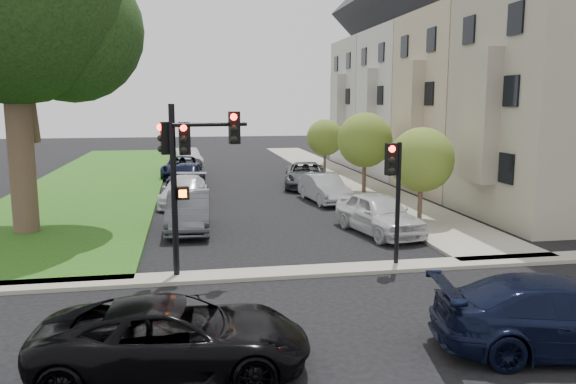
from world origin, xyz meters
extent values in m
plane|color=black|center=(0.00, 0.00, 0.00)|extent=(140.00, 140.00, 0.00)
cube|color=#1F5A11|center=(-9.00, 24.00, 0.06)|extent=(8.00, 44.00, 0.12)
cube|color=#9A977A|center=(6.75, 24.00, 0.06)|extent=(3.50, 44.00, 0.12)
cube|color=#9A977A|center=(0.00, 2.00, 0.06)|extent=(60.00, 1.00, 0.12)
cube|color=#9F9485|center=(12.50, 8.00, 5.00)|extent=(7.00, 7.40, 10.00)
cube|color=#9F9485|center=(8.65, 8.00, 4.50)|extent=(0.70, 2.20, 5.50)
cube|color=black|center=(8.95, 8.00, 5.50)|extent=(0.08, 3.60, 6.00)
cube|color=#B9AD98|center=(12.50, 15.50, 5.00)|extent=(7.00, 7.40, 10.00)
cube|color=#B9AD98|center=(8.65, 15.50, 4.50)|extent=(0.70, 2.20, 5.50)
cube|color=black|center=(8.95, 15.50, 5.50)|extent=(0.08, 3.60, 6.00)
cube|color=#9D9C9A|center=(12.50, 23.00, 5.00)|extent=(7.00, 7.40, 10.00)
cube|color=#9D9C9A|center=(8.65, 23.00, 4.50)|extent=(0.70, 2.20, 5.50)
cube|color=black|center=(8.95, 23.00, 5.50)|extent=(0.08, 3.60, 6.00)
cube|color=#AAA095|center=(12.50, 30.50, 5.00)|extent=(7.00, 7.40, 10.00)
cube|color=#2D2D30|center=(12.50, 30.50, 12.47)|extent=(7.00, 7.55, 7.00)
cube|color=#AAA095|center=(8.65, 30.50, 4.50)|extent=(0.70, 2.20, 5.50)
cube|color=black|center=(8.95, 30.50, 5.50)|extent=(0.08, 3.60, 6.00)
cylinder|color=brown|center=(-9.62, 8.86, 3.48)|extent=(0.96, 0.96, 6.95)
sphere|color=black|center=(-7.71, 9.72, 7.82)|extent=(5.56, 5.56, 5.56)
cylinder|color=brown|center=(6.20, 8.04, 0.97)|extent=(0.19, 0.19, 1.93)
sphere|color=olive|center=(6.20, 8.04, 2.71)|extent=(2.71, 2.71, 2.71)
cylinder|color=brown|center=(6.20, 15.68, 1.08)|extent=(0.22, 0.22, 2.16)
sphere|color=olive|center=(6.20, 15.68, 3.02)|extent=(3.02, 3.02, 3.02)
cylinder|color=brown|center=(6.20, 24.75, 0.93)|extent=(0.19, 0.19, 1.85)
sphere|color=olive|center=(6.20, 24.75, 2.59)|extent=(2.59, 2.59, 2.59)
cylinder|color=black|center=(-3.80, 2.20, 2.52)|extent=(0.20, 0.20, 5.04)
cylinder|color=black|center=(-2.73, 2.20, 4.46)|extent=(2.12, 0.49, 0.12)
cube|color=black|center=(-3.46, 2.20, 4.07)|extent=(0.33, 0.30, 0.92)
cube|color=black|center=(-2.06, 2.20, 4.36)|extent=(0.33, 0.30, 0.92)
cube|color=black|center=(-3.99, 2.44, 4.07)|extent=(0.30, 0.33, 0.92)
sphere|color=#FF0C05|center=(-3.46, 2.05, 4.38)|extent=(0.19, 0.19, 0.19)
sphere|color=black|center=(-3.46, 2.05, 3.76)|extent=(0.19, 0.19, 0.19)
cube|color=black|center=(-3.56, 2.20, 2.52)|extent=(0.38, 0.30, 0.37)
cube|color=#FF5905|center=(-3.56, 2.06, 2.52)|extent=(0.21, 0.03, 0.21)
cylinder|color=black|center=(2.93, 2.20, 1.94)|extent=(0.17, 0.17, 3.88)
cube|color=black|center=(2.67, 2.20, 3.37)|extent=(0.36, 0.33, 0.97)
sphere|color=#FF0C05|center=(2.67, 2.05, 3.70)|extent=(0.20, 0.20, 0.20)
imported|color=black|center=(-3.73, -3.68, 0.71)|extent=(5.27, 2.71, 1.42)
imported|color=black|center=(4.10, -4.14, 0.77)|extent=(5.59, 3.02, 1.54)
imported|color=silver|center=(3.86, 6.52, 0.79)|extent=(2.74, 4.94, 1.59)
imported|color=#999BA0|center=(3.44, 13.64, 0.71)|extent=(2.01, 4.43, 1.41)
imported|color=#3F4247|center=(3.57, 18.81, 0.74)|extent=(3.43, 5.72, 1.49)
imported|color=#3F4247|center=(-3.41, 8.43, 0.78)|extent=(1.85, 4.80, 1.56)
imported|color=silver|center=(-3.61, 14.22, 0.70)|extent=(2.71, 5.10, 1.41)
imported|color=black|center=(-3.50, 19.71, 0.78)|extent=(2.59, 4.80, 1.55)
imported|color=black|center=(-3.81, 24.75, 0.71)|extent=(2.92, 5.36, 1.43)
imported|color=silver|center=(-3.47, 29.49, 0.78)|extent=(2.55, 4.99, 1.57)
camera|label=1|loc=(-3.38, -13.88, 5.09)|focal=35.00mm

